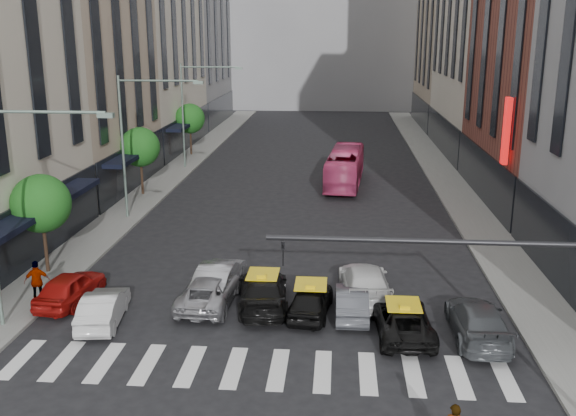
% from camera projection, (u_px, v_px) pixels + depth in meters
% --- Properties ---
extents(ground, '(160.00, 160.00, 0.00)m').
position_uv_depth(ground, '(256.00, 391.00, 21.65)').
color(ground, black).
rests_on(ground, ground).
extents(sidewalk_left, '(3.00, 96.00, 0.15)m').
position_uv_depth(sidewalk_left, '(161.00, 183.00, 51.35)').
color(sidewalk_left, slate).
rests_on(sidewalk_left, ground).
extents(sidewalk_right, '(3.00, 96.00, 0.15)m').
position_uv_depth(sidewalk_right, '(453.00, 188.00, 49.59)').
color(sidewalk_right, slate).
rests_on(sidewalk_right, ground).
extents(building_left_b, '(8.00, 16.00, 24.00)m').
position_uv_depth(building_left_b, '(72.00, 28.00, 46.69)').
color(building_left_b, tan).
rests_on(building_left_b, ground).
extents(building_left_d, '(8.00, 18.00, 30.00)m').
position_uv_depth(building_left_d, '(187.00, 5.00, 81.46)').
color(building_left_d, gray).
rests_on(building_left_d, ground).
extents(building_right_b, '(8.00, 18.00, 26.00)m').
position_uv_depth(building_right_b, '(557.00, 12.00, 42.86)').
color(building_right_b, brown).
rests_on(building_right_b, ground).
extents(building_right_d, '(8.00, 18.00, 28.00)m').
position_uv_depth(building_right_d, '(458.00, 13.00, 79.13)').
color(building_right_d, tan).
rests_on(building_right_d, ground).
extents(tree_near, '(2.88, 2.88, 4.95)m').
position_uv_depth(tree_near, '(41.00, 204.00, 31.20)').
color(tree_near, black).
rests_on(tree_near, sidewalk_left).
extents(tree_mid, '(2.88, 2.88, 4.95)m').
position_uv_depth(tree_mid, '(140.00, 147.00, 46.58)').
color(tree_mid, black).
rests_on(tree_mid, sidewalk_left).
extents(tree_far, '(2.88, 2.88, 4.95)m').
position_uv_depth(tree_far, '(190.00, 119.00, 61.96)').
color(tree_far, black).
rests_on(tree_far, sidewalk_left).
extents(streetlamp_near, '(5.38, 0.25, 9.00)m').
position_uv_depth(streetlamp_near, '(9.00, 188.00, 24.70)').
color(streetlamp_near, gray).
rests_on(streetlamp_near, sidewalk_left).
extents(streetlamp_mid, '(5.38, 0.25, 9.00)m').
position_uv_depth(streetlamp_mid, '(136.00, 128.00, 40.08)').
color(streetlamp_mid, gray).
rests_on(streetlamp_mid, sidewalk_left).
extents(streetlamp_far, '(5.38, 0.25, 9.00)m').
position_uv_depth(streetlamp_far, '(193.00, 102.00, 55.46)').
color(streetlamp_far, gray).
rests_on(streetlamp_far, sidewalk_left).
extents(traffic_signal, '(10.10, 0.20, 6.00)m').
position_uv_depth(traffic_signal, '(509.00, 286.00, 18.92)').
color(traffic_signal, black).
rests_on(traffic_signal, ground).
extents(liberty_sign, '(0.30, 0.70, 4.00)m').
position_uv_depth(liberty_sign, '(506.00, 131.00, 38.32)').
color(liberty_sign, red).
rests_on(liberty_sign, ground).
extents(car_red, '(2.16, 4.42, 1.45)m').
position_uv_depth(car_red, '(70.00, 288.00, 28.55)').
color(car_red, '#9E110E').
rests_on(car_red, ground).
extents(car_white_front, '(1.96, 4.30, 1.37)m').
position_uv_depth(car_white_front, '(103.00, 307.00, 26.58)').
color(car_white_front, '#BABABA').
rests_on(car_white_front, ground).
extents(car_silver, '(2.42, 4.89, 1.33)m').
position_uv_depth(car_silver, '(209.00, 291.00, 28.32)').
color(car_silver, '#96969B').
rests_on(car_silver, ground).
extents(taxi_left, '(2.71, 5.43, 1.51)m').
position_uv_depth(taxi_left, '(263.00, 291.00, 28.13)').
color(taxi_left, black).
rests_on(taxi_left, ground).
extents(taxi_center, '(2.04, 4.18, 1.37)m').
position_uv_depth(taxi_center, '(311.00, 300.00, 27.35)').
color(taxi_center, black).
rests_on(taxi_center, ground).
extents(car_grey_mid, '(1.41, 3.92, 1.29)m').
position_uv_depth(car_grey_mid, '(352.00, 301.00, 27.28)').
color(car_grey_mid, '#494B52').
rests_on(car_grey_mid, ground).
extents(taxi_right, '(2.41, 4.77, 1.29)m').
position_uv_depth(taxi_right, '(403.00, 320.00, 25.53)').
color(taxi_right, black).
rests_on(taxi_right, ground).
extents(car_grey_curb, '(2.11, 5.08, 1.47)m').
position_uv_depth(car_grey_curb, '(478.00, 321.00, 25.24)').
color(car_grey_curb, '#464A4E').
rests_on(car_grey_curb, ground).
extents(car_row2_left, '(1.93, 4.64, 1.49)m').
position_uv_depth(car_row2_left, '(219.00, 276.00, 29.78)').
color(car_row2_left, gray).
rests_on(car_row2_left, ground).
extents(car_row2_right, '(2.49, 5.42, 1.54)m').
position_uv_depth(car_row2_right, '(365.00, 282.00, 29.05)').
color(car_row2_right, silver).
rests_on(car_row2_right, ground).
extents(bus, '(3.25, 10.42, 2.86)m').
position_uv_depth(bus, '(345.00, 167.00, 50.53)').
color(bus, '#C83A6D').
rests_on(bus, ground).
extents(rider, '(0.64, 0.46, 1.64)m').
position_uv_depth(rider, '(455.00, 413.00, 17.58)').
color(rider, gray).
rests_on(rider, motorcycle).
extents(pedestrian_far, '(1.21, 0.78, 1.91)m').
position_uv_depth(pedestrian_far, '(37.00, 282.00, 28.22)').
color(pedestrian_far, gray).
rests_on(pedestrian_far, sidewalk_left).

